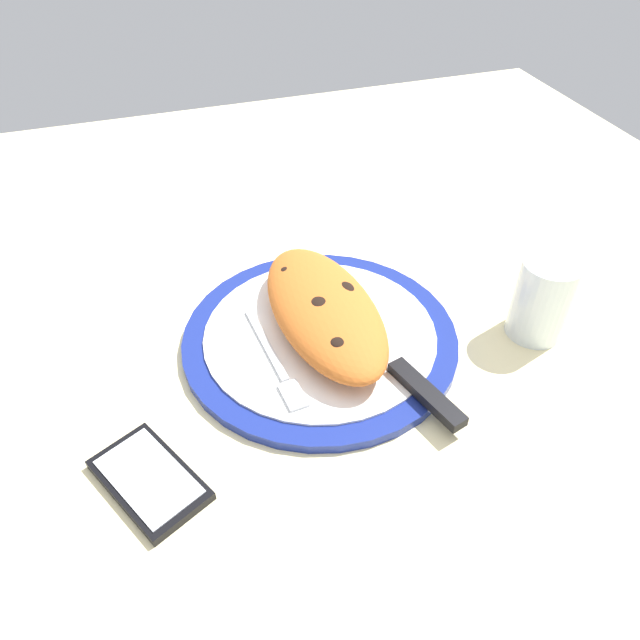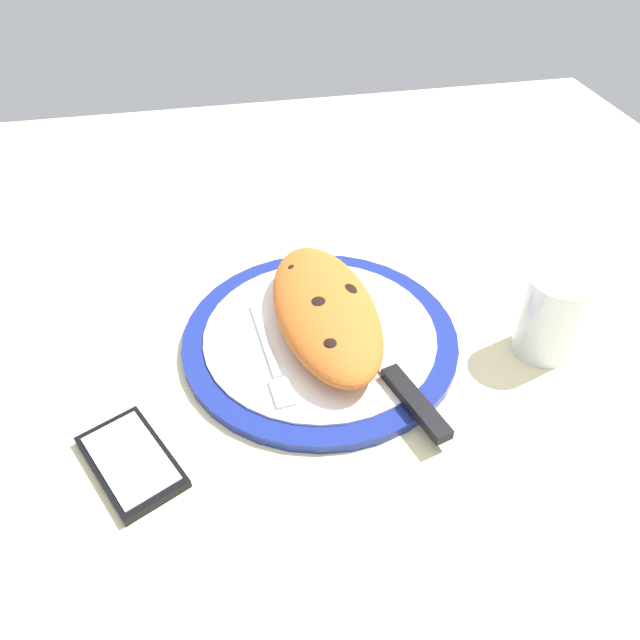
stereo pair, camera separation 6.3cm
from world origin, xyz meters
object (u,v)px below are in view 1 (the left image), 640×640
(calzone, at_px, (324,310))
(knife, at_px, (409,378))
(fork, at_px, (277,366))
(smartphone, at_px, (149,480))
(plate, at_px, (320,337))
(water_glass, at_px, (541,303))

(calzone, relative_size, knife, 1.13)
(fork, distance_m, smartphone, 0.18)
(calzone, relative_size, fork, 1.54)
(plate, xyz_separation_m, water_glass, (0.06, 0.25, 0.04))
(plate, distance_m, smartphone, 0.26)
(knife, distance_m, smartphone, 0.29)
(calzone, bearing_deg, smartphone, -57.19)
(plate, height_order, smartphone, plate)
(smartphone, xyz_separation_m, water_glass, (-0.07, 0.47, 0.04))
(calzone, distance_m, fork, 0.09)
(fork, relative_size, water_glass, 1.63)
(calzone, height_order, fork, calzone)
(plate, bearing_deg, knife, 32.74)
(smartphone, bearing_deg, calzone, 122.81)
(calzone, height_order, knife, calzone)
(fork, relative_size, knife, 0.74)
(water_glass, bearing_deg, smartphone, -81.37)
(fork, height_order, knife, knife)
(smartphone, height_order, water_glass, water_glass)
(plate, xyz_separation_m, calzone, (-0.01, 0.01, 0.03))
(plate, distance_m, fork, 0.08)
(plate, distance_m, knife, 0.13)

